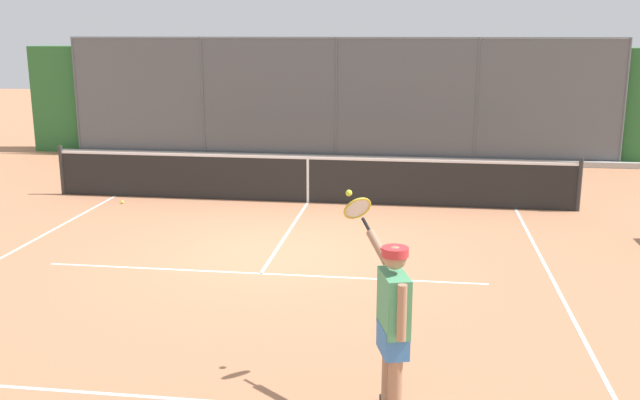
% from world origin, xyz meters
% --- Properties ---
extents(ground_plane, '(60.00, 60.00, 0.00)m').
position_xyz_m(ground_plane, '(0.00, 0.00, 0.00)').
color(ground_plane, '#B27551').
extents(court_line_markings, '(8.47, 8.24, 0.01)m').
position_xyz_m(court_line_markings, '(0.00, 1.38, 0.00)').
color(court_line_markings, white).
rests_on(court_line_markings, ground).
extents(fence_backdrop, '(17.92, 1.37, 3.31)m').
position_xyz_m(fence_backdrop, '(-0.00, -9.18, 1.51)').
color(fence_backdrop, '#565B60').
rests_on(fence_backdrop, ground).
extents(tennis_net, '(10.89, 0.09, 1.07)m').
position_xyz_m(tennis_net, '(0.00, -3.53, 0.49)').
color(tennis_net, '#2D2D2D').
rests_on(tennis_net, ground).
extents(tennis_player, '(0.74, 1.27, 1.94)m').
position_xyz_m(tennis_player, '(-2.05, 4.70, 0.96)').
color(tennis_player, black).
rests_on(tennis_player, ground).
extents(tennis_ball_by_sideline, '(0.07, 0.07, 0.07)m').
position_xyz_m(tennis_ball_by_sideline, '(3.78, -2.87, 0.03)').
color(tennis_ball_by_sideline, '#D6E042').
rests_on(tennis_ball_by_sideline, ground).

